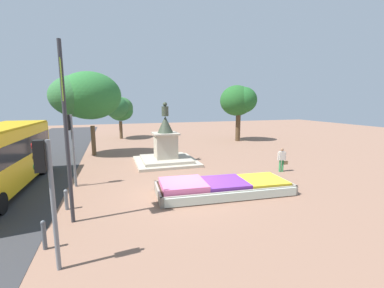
% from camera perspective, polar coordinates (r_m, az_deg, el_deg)
% --- Properties ---
extents(ground_plane, '(85.15, 85.15, 0.00)m').
position_cam_1_polar(ground_plane, '(13.09, -1.46, -10.62)').
color(ground_plane, '#8C6651').
extents(flower_planter, '(6.82, 2.99, 0.71)m').
position_cam_1_polar(flower_planter, '(12.95, 6.64, -9.50)').
color(flower_planter, '#38281C').
rests_on(flower_planter, ground_plane).
extents(statue_monument, '(4.41, 4.41, 4.46)m').
position_cam_1_polar(statue_monument, '(19.00, -5.86, -1.21)').
color(statue_monument, '#B3A994').
rests_on(statue_monument, ground_plane).
extents(traffic_light_near_crossing, '(0.41, 0.30, 3.54)m').
position_cam_1_polar(traffic_light_near_crossing, '(7.52, -29.63, -7.20)').
color(traffic_light_near_crossing, slate).
rests_on(traffic_light_near_crossing, ground_plane).
extents(traffic_light_mid_block, '(0.42, 0.31, 3.83)m').
position_cam_1_polar(traffic_light_mid_block, '(14.68, -25.42, 1.42)').
color(traffic_light_mid_block, slate).
rests_on(traffic_light_mid_block, ground_plane).
extents(banner_pole, '(0.19, 1.32, 6.57)m').
position_cam_1_polar(banner_pole, '(10.13, -26.28, 3.84)').
color(banner_pole, '#2D2D33').
rests_on(banner_pole, ground_plane).
extents(pedestrian_with_handbag, '(0.73, 0.27, 1.56)m').
position_cam_1_polar(pedestrian_with_handbag, '(17.48, 19.36, -3.08)').
color(pedestrian_with_handbag, '#338C4C').
rests_on(pedestrian_with_handbag, ground_plane).
extents(kerb_bollard_south, '(0.14, 0.14, 0.94)m').
position_cam_1_polar(kerb_bollard_south, '(9.42, -30.04, -16.96)').
color(kerb_bollard_south, '#4C5156').
rests_on(kerb_bollard_south, ground_plane).
extents(kerb_bollard_mid_a, '(0.16, 0.16, 0.88)m').
position_cam_1_polar(kerb_bollard_mid_a, '(12.15, -26.17, -10.90)').
color(kerb_bollard_mid_a, slate).
rests_on(kerb_bollard_mid_a, ground_plane).
extents(kerb_bollard_mid_b, '(0.12, 0.12, 0.91)m').
position_cam_1_polar(kerb_bollard_mid_b, '(15.26, -24.55, -6.70)').
color(kerb_bollard_mid_b, slate).
rests_on(kerb_bollard_mid_b, ground_plane).
extents(park_tree_far_left, '(5.60, 4.30, 6.89)m').
position_cam_1_polar(park_tree_far_left, '(22.90, -22.70, 9.83)').
color(park_tree_far_left, brown).
rests_on(park_tree_far_left, ground_plane).
extents(park_tree_behind_statue, '(3.33, 4.15, 5.12)m').
position_cam_1_polar(park_tree_behind_statue, '(32.66, -15.79, 7.55)').
color(park_tree_behind_statue, brown).
rests_on(park_tree_behind_statue, ground_plane).
extents(park_tree_far_right, '(4.04, 3.83, 6.33)m').
position_cam_1_polar(park_tree_far_right, '(30.07, 10.29, 9.30)').
color(park_tree_far_right, '#4C3823').
rests_on(park_tree_far_right, ground_plane).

